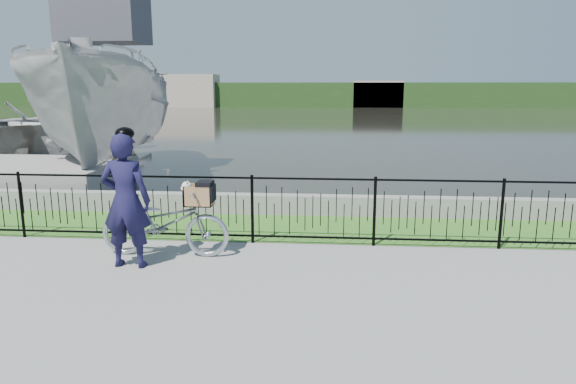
# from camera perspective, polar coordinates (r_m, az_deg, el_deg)

# --- Properties ---
(ground) EXTENTS (120.00, 120.00, 0.00)m
(ground) POSITION_cam_1_polar(r_m,az_deg,el_deg) (7.05, 2.27, -9.70)
(ground) COLOR gray
(ground) RESTS_ON ground
(grass_strip) EXTENTS (60.00, 2.00, 0.01)m
(grass_strip) POSITION_cam_1_polar(r_m,az_deg,el_deg) (9.51, 2.95, -3.97)
(grass_strip) COLOR #3A7023
(grass_strip) RESTS_ON ground
(water) EXTENTS (120.00, 120.00, 0.00)m
(water) POSITION_cam_1_polar(r_m,az_deg,el_deg) (39.64, 4.34, 7.94)
(water) COLOR black
(water) RESTS_ON ground
(quay_wall) EXTENTS (60.00, 0.30, 0.40)m
(quay_wall) POSITION_cam_1_polar(r_m,az_deg,el_deg) (10.43, 3.13, -1.45)
(quay_wall) COLOR gray
(quay_wall) RESTS_ON ground
(fence) EXTENTS (14.00, 0.06, 1.15)m
(fence) POSITION_cam_1_polar(r_m,az_deg,el_deg) (8.40, 2.78, -2.05)
(fence) COLOR black
(fence) RESTS_ON ground
(far_treeline) EXTENTS (120.00, 6.00, 3.00)m
(far_treeline) POSITION_cam_1_polar(r_m,az_deg,el_deg) (66.57, 4.54, 10.73)
(far_treeline) COLOR #24441A
(far_treeline) RESTS_ON ground
(far_building_left) EXTENTS (8.00, 4.00, 4.00)m
(far_building_left) POSITION_cam_1_polar(r_m,az_deg,el_deg) (67.09, -11.32, 10.98)
(far_building_left) COLOR #AA9A88
(far_building_left) RESTS_ON ground
(far_building_right) EXTENTS (6.00, 3.00, 3.20)m
(far_building_right) POSITION_cam_1_polar(r_m,az_deg,el_deg) (65.32, 9.90, 10.67)
(far_building_right) COLOR #AA9A88
(far_building_right) RESTS_ON ground
(bicycle_rig) EXTENTS (1.98, 0.69, 1.19)m
(bicycle_rig) POSITION_cam_1_polar(r_m,az_deg,el_deg) (8.07, -13.44, -3.26)
(bicycle_rig) COLOR #A5AAB1
(bicycle_rig) RESTS_ON ground
(cyclist) EXTENTS (0.72, 0.48, 2.01)m
(cyclist) POSITION_cam_1_polar(r_m,az_deg,el_deg) (7.63, -17.58, -0.80)
(cyclist) COLOR #151334
(cyclist) RESTS_ON ground
(boat_near) EXTENTS (5.53, 9.71, 5.33)m
(boat_near) POSITION_cam_1_polar(r_m,az_deg,el_deg) (15.68, -19.21, 8.61)
(boat_near) COLOR #A7A7A7
(boat_near) RESTS_ON water
(boat_far) EXTENTS (9.72, 11.31, 1.97)m
(boat_far) POSITION_cam_1_polar(r_m,az_deg,el_deg) (22.93, -26.61, 6.50)
(boat_far) COLOR #A7A7A7
(boat_far) RESTS_ON water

